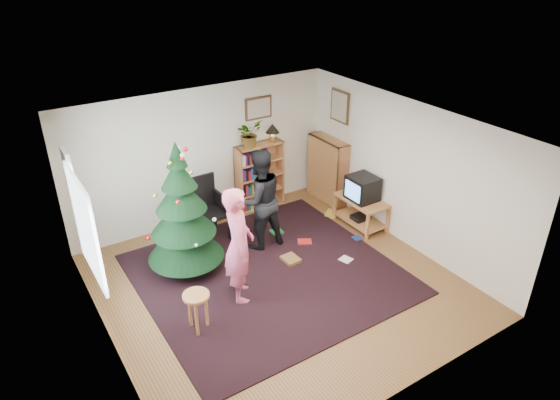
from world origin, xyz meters
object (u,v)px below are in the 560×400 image
armchair (204,205)px  table_lamp (273,129)px  bookshelf_right (328,169)px  crt_tv (362,188)px  person_by_chair (259,200)px  stool (197,303)px  picture_back (258,108)px  picture_right (340,106)px  christmas_tree (183,219)px  bookshelf_back (260,175)px  person_standing (239,245)px  tv_stand (361,210)px  potted_plant (249,133)px

armchair → table_lamp: bearing=12.0°
bookshelf_right → crt_tv: bookshelf_right is taller
person_by_chair → stool: bearing=39.0°
crt_tv → stool: crt_tv is taller
stool → picture_back: bearing=46.6°
picture_right → person_by_chair: bearing=-163.3°
christmas_tree → table_lamp: christmas_tree is taller
bookshelf_back → person_standing: bearing=-126.4°
picture_right → tv_stand: size_ratio=0.62×
christmas_tree → person_by_chair: 1.33m
picture_right → christmas_tree: picture_right is taller
stool → table_lamp: 3.98m
picture_back → tv_stand: picture_back is taller
stool → potted_plant: 3.65m
stool → potted_plant: potted_plant is taller
christmas_tree → bookshelf_back: (2.06, 1.19, -0.24)m
christmas_tree → potted_plant: 2.30m
bookshelf_right → potted_plant: size_ratio=2.57×
picture_back → person_standing: bearing=-126.2°
tv_stand → potted_plant: (-1.35, 1.66, 1.22)m
armchair → crt_tv: bearing=-28.3°
armchair → tv_stand: bearing=-28.3°
stool → picture_right: bearing=27.2°
picture_right → armchair: bearing=176.7°
picture_right → table_lamp: picture_right is taller
christmas_tree → person_standing: 1.15m
christmas_tree → potted_plant: (1.86, 1.19, 0.65)m
picture_back → table_lamp: size_ratio=1.58×
picture_back → bookshelf_right: (1.19, -0.62, -1.29)m
person_by_chair → potted_plant: bearing=-112.0°
picture_back → tv_stand: bearing=-59.2°
stool → bookshelf_back: bearing=46.1°
table_lamp → tv_stand: bearing=-62.8°
tv_stand → person_by_chair: size_ratio=0.55×
bookshelf_right → table_lamp: 1.39m
picture_back → bookshelf_back: picture_back is taller
armchair → person_by_chair: person_by_chair is taller
crt_tv → picture_right: bearing=76.4°
bookshelf_back → armchair: 1.44m
bookshelf_back → table_lamp: table_lamp is taller
crt_tv → person_by_chair: size_ratio=0.29×
bookshelf_back → crt_tv: bookshelf_back is taller
bookshelf_back → person_standing: size_ratio=0.73×
person_standing → potted_plant: size_ratio=3.52×
stool → person_by_chair: (1.78, 1.38, 0.42)m
christmas_tree → bookshelf_right: bearing=11.9°
christmas_tree → armchair: christmas_tree is taller
christmas_tree → person_standing: size_ratio=1.22×
picture_right → crt_tv: (-0.26, -1.07, -1.18)m
picture_back → table_lamp: (0.22, -0.14, -0.42)m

